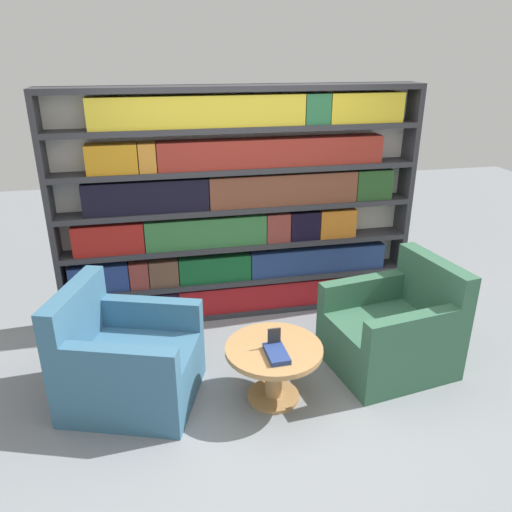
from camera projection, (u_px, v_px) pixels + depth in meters
ground_plane at (276, 402)px, 3.81m from camera, size 14.00×14.00×0.00m
bookshelf at (237, 209)px, 4.74m from camera, size 3.42×0.30×2.21m
armchair_left at (127, 363)px, 3.74m from camera, size 1.14×1.07×0.92m
armchair_right at (393, 332)px, 4.15m from camera, size 1.04×0.95×0.92m
coffee_table at (274, 362)px, 3.73m from camera, size 0.73×0.73×0.46m
table_sign at (274, 339)px, 3.66m from camera, size 0.10×0.06×0.16m
stray_book at (277, 354)px, 3.57m from camera, size 0.15×0.27×0.04m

